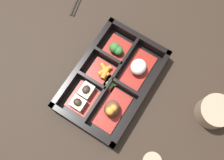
{
  "coord_description": "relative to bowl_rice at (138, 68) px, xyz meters",
  "views": [
    {
      "loc": [
        0.17,
        0.11,
        0.7
      ],
      "look_at": [
        0.0,
        0.0,
        0.03
      ],
      "focal_mm": 42.0,
      "sensor_mm": 36.0,
      "label": 1
    }
  ],
  "objects": [
    {
      "name": "bowl_pickles",
      "position": [
        0.07,
        -0.04,
        -0.01
      ],
      "size": [
        0.04,
        0.03,
        0.01
      ],
      "color": "maroon",
      "rests_on": "bento_base"
    },
    {
      "name": "bowl_greens",
      "position": [
        -0.02,
        -0.08,
        -0.0
      ],
      "size": [
        0.07,
        0.06,
        0.03
      ],
      "color": "maroon",
      "rests_on": "bento_base"
    },
    {
      "name": "ground_plane",
      "position": [
        0.07,
        -0.04,
        -0.03
      ],
      "size": [
        3.0,
        3.0,
        0.0
      ],
      "primitive_type": "plane",
      "color": "black"
    },
    {
      "name": "bento_base",
      "position": [
        0.07,
        -0.04,
        -0.02
      ],
      "size": [
        0.3,
        0.2,
        0.01
      ],
      "color": "black",
      "rests_on": "ground_plane"
    },
    {
      "name": "tea_cup",
      "position": [
        -0.0,
        0.23,
        0.0
      ],
      "size": [
        0.09,
        0.09,
        0.06
      ],
      "color": "gray",
      "rests_on": "ground_plane"
    },
    {
      "name": "bowl_stew",
      "position": [
        0.14,
        0.0,
        0.0
      ],
      "size": [
        0.11,
        0.06,
        0.06
      ],
      "color": "maroon",
      "rests_on": "bento_base"
    },
    {
      "name": "bowl_rice",
      "position": [
        0.0,
        0.0,
        0.0
      ],
      "size": [
        0.11,
        0.06,
        0.04
      ],
      "color": "maroon",
      "rests_on": "bento_base"
    },
    {
      "name": "bowl_tofu",
      "position": [
        0.15,
        -0.08,
        -0.0
      ],
      "size": [
        0.08,
        0.06,
        0.03
      ],
      "color": "maroon",
      "rests_on": "bento_base"
    },
    {
      "name": "bowl_carrots",
      "position": [
        0.06,
        -0.08,
        -0.01
      ],
      "size": [
        0.06,
        0.06,
        0.02
      ],
      "color": "maroon",
      "rests_on": "bento_base"
    },
    {
      "name": "bento_rim",
      "position": [
        0.07,
        -0.04,
        -0.0
      ],
      "size": [
        0.3,
        0.2,
        0.04
      ],
      "color": "black",
      "rests_on": "ground_plane"
    }
  ]
}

